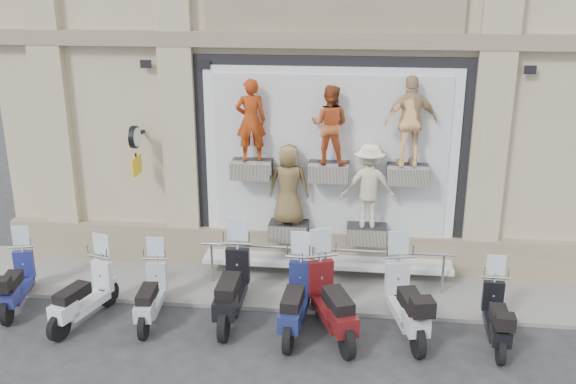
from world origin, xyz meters
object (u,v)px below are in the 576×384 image
at_px(scooter_d, 231,276).
at_px(scooter_b, 82,285).
at_px(guard_rail, 325,269).
at_px(scooter_h, 498,307).
at_px(scooter_g, 407,290).
at_px(scooter_e, 295,289).
at_px(scooter_c, 150,285).
at_px(scooter_a, 15,273).
at_px(clock_sign_bracket, 135,144).
at_px(scooter_f, 332,290).

bearing_deg(scooter_d, scooter_b, -171.02).
relative_size(guard_rail, scooter_h, 2.93).
distance_m(scooter_g, scooter_h, 1.53).
bearing_deg(scooter_e, scooter_c, -177.69).
height_order(scooter_d, scooter_e, scooter_d).
xyz_separation_m(scooter_b, scooter_c, (1.19, 0.20, -0.04)).
xyz_separation_m(scooter_a, scooter_g, (7.26, -0.09, 0.12)).
xyz_separation_m(clock_sign_bracket, scooter_c, (0.83, -2.02, -2.09)).
xyz_separation_m(scooter_a, scooter_c, (2.69, -0.18, -0.01)).
height_order(guard_rail, scooter_a, scooter_a).
relative_size(scooter_e, scooter_h, 1.16).
relative_size(scooter_b, scooter_f, 0.87).
bearing_deg(guard_rail, scooter_g, -44.09).
height_order(scooter_c, scooter_d, scooter_d).
height_order(scooter_a, scooter_f, scooter_f).
bearing_deg(scooter_f, scooter_c, 156.80).
distance_m(scooter_e, scooter_f, 0.65).
relative_size(scooter_g, scooter_h, 1.19).
bearing_deg(scooter_h, scooter_e, -178.07).
bearing_deg(scooter_d, scooter_a, -179.80).
distance_m(scooter_c, scooter_f, 3.29).
bearing_deg(scooter_c, scooter_a, 170.98).
relative_size(scooter_b, scooter_d, 0.87).
bearing_deg(scooter_c, scooter_h, -5.65).
relative_size(clock_sign_bracket, scooter_g, 0.50).
relative_size(scooter_f, scooter_h, 1.23).
relative_size(scooter_c, scooter_h, 1.01).
distance_m(clock_sign_bracket, scooter_h, 7.53).
bearing_deg(scooter_d, clock_sign_bracket, 141.38).
height_order(scooter_c, scooter_f, scooter_f).
relative_size(scooter_a, scooter_d, 0.83).
height_order(scooter_a, scooter_b, scooter_b).
relative_size(clock_sign_bracket, scooter_b, 0.55).
bearing_deg(scooter_f, scooter_g, -13.80).
distance_m(guard_rail, scooter_c, 3.45).
distance_m(guard_rail, scooter_h, 3.43).
xyz_separation_m(scooter_b, scooter_f, (4.48, 0.12, 0.11)).
bearing_deg(scooter_b, scooter_g, 19.11).
height_order(scooter_c, scooter_e, scooter_e).
bearing_deg(scooter_c, scooter_b, -175.52).
height_order(scooter_g, scooter_h, scooter_g).
bearing_deg(guard_rail, scooter_b, -157.60).
height_order(scooter_f, scooter_g, scooter_f).
xyz_separation_m(guard_rail, clock_sign_bracket, (-3.90, 0.47, 2.34)).
distance_m(scooter_b, scooter_e, 3.84).
bearing_deg(scooter_g, scooter_h, -18.75).
height_order(guard_rail, scooter_c, scooter_c).
bearing_deg(scooter_g, scooter_d, 164.22).
relative_size(scooter_d, scooter_e, 1.06).
bearing_deg(scooter_e, scooter_h, 2.85).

